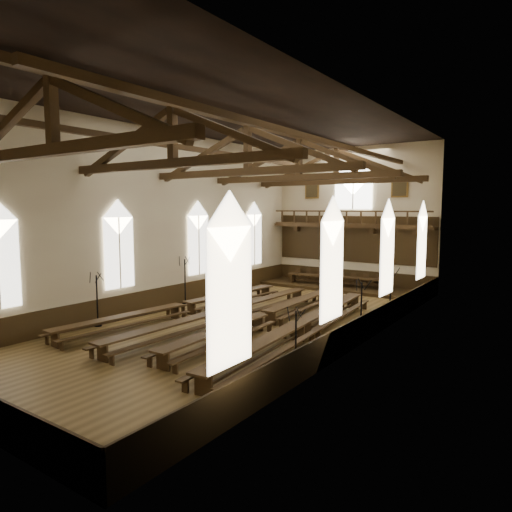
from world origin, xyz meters
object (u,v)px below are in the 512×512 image
Objects in this scene: dais at (337,287)px; candelabrum_left_near at (97,310)px; high_table at (337,278)px; refectory_row_a at (184,307)px; candelabrum_left_mid at (185,290)px; refectory_row_b at (224,313)px; refectory_row_d at (301,326)px; candelabrum_right_far at (390,303)px; refectory_row_c at (264,316)px; candelabrum_right_mid at (361,319)px; candelabrum_right_near at (296,355)px; candelabrum_left_far at (234,281)px.

dais is 16.87m from candelabrum_left_near.
refectory_row_a is at bearing -103.75° from high_table.
candelabrum_left_mid is (-5.10, -10.01, 0.08)m from high_table.
candelabrum_left_mid reaches higher than refectory_row_b.
refectory_row_d is 5.52× the size of candelabrum_right_far.
refectory_row_c is 5.03× the size of candelabrum_left_mid.
high_table is 2.78× the size of candelabrum_left_near.
dais is at bearing 180.00° from high_table.
candelabrum_right_mid reaches higher than refectory_row_c.
refectory_row_d is at bearing -72.23° from high_table.
candelabrum_right_near is at bearing -32.70° from refectory_row_b.
refectory_row_b is 2.07m from refectory_row_c.
candelabrum_right_mid is at bearing 41.25° from refectory_row_d.
candelabrum_left_mid is 12.80m from candelabrum_right_near.
candelabrum_right_far reaches higher than refectory_row_c.
high_table reaches higher than dais.
refectory_row_b is 6.05m from candelabrum_left_near.
refectory_row_c is 4.54m from candelabrum_right_mid.
refectory_row_d is (2.36, -0.68, 0.04)m from refectory_row_c.
refectory_row_a is 9.18m from candelabrum_right_mid.
candelabrum_right_near is at bearing -29.86° from candelabrum_left_mid.
refectory_row_b is 6.60m from candelabrum_right_mid.
candelabrum_left_mid is 1.09× the size of candelabrum_left_far.
refectory_row_a is 6.98m from refectory_row_d.
candelabrum_right_far is (11.10, 9.38, 0.02)m from candelabrum_left_near.
candelabrum_left_mid is at bearing 154.23° from refectory_row_b.
refectory_row_a is 5.52× the size of candelabrum_left_near.
refectory_row_c is 0.96× the size of refectory_row_d.
candelabrum_left_mid is (-4.73, 2.28, 0.32)m from refectory_row_b.
refectory_row_d is 4.50m from candelabrum_right_near.
candelabrum_right_far is at bearing 41.34° from refectory_row_b.
refectory_row_b is at bearing -138.66° from candelabrum_right_far.
high_table is at bearing 119.52° from candelabrum_right_mid.
refectory_row_b is at bearing 38.61° from candelabrum_left_near.
candelabrum_right_far reaches higher than candelabrum_left_far.
refectory_row_b is at bearing -163.23° from refectory_row_c.
candelabrum_right_far is (4.40, 5.01, 0.28)m from refectory_row_c.
refectory_row_b is 5.51× the size of candelabrum_left_near.
candelabrum_right_mid is at bearing 10.89° from refectory_row_a.
refectory_row_c is 6.67m from candelabrum_right_far.
candelabrum_left_far is at bearing 141.96° from refectory_row_d.
refectory_row_b is 5.35× the size of candelabrum_right_far.
refectory_row_a is 5.55× the size of candelabrum_left_far.
candelabrum_right_mid is at bearing 26.25° from candelabrum_left_near.
refectory_row_b is at bearing -165.06° from candelabrum_right_mid.
refectory_row_c is 9.28m from candelabrum_left_far.
refectory_row_b is 5.07× the size of candelabrum_left_mid.
refectory_row_d is 5.78× the size of candelabrum_right_mid.
refectory_row_a is at bearing -103.75° from dais.
candelabrum_right_near is (6.37, -4.09, 0.17)m from refectory_row_b.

